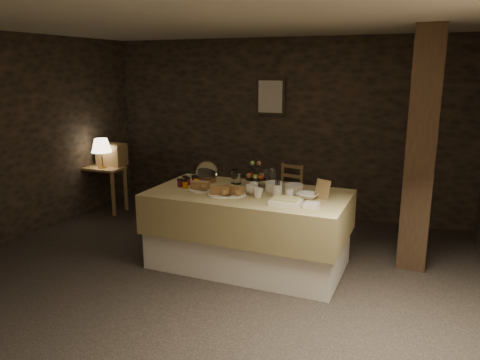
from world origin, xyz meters
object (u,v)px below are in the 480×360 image
at_px(buffet_table, 248,224).
at_px(wine_rack, 112,154).
at_px(table_lamp, 101,146).
at_px(fruit_stand, 256,175).
at_px(chair, 288,195).
at_px(console_table, 103,175).
at_px(timber_column, 421,152).

bearing_deg(buffet_table, wine_rack, 155.66).
distance_m(table_lamp, fruit_stand, 2.86).
bearing_deg(buffet_table, table_lamp, 159.73).
distance_m(buffet_table, chair, 1.82).
bearing_deg(wine_rack, buffet_table, -24.34).
xyz_separation_m(console_table, chair, (2.73, 0.74, -0.21)).
distance_m(timber_column, fruit_stand, 1.79).
bearing_deg(buffet_table, chair, 92.99).
distance_m(wine_rack, fruit_stand, 2.93).
xyz_separation_m(table_lamp, chair, (2.68, 0.79, -0.68)).
bearing_deg(chair, fruit_stand, -74.59).
bearing_deg(fruit_stand, chair, 92.85).
xyz_separation_m(buffet_table, wine_rack, (-2.77, 1.25, 0.37)).
distance_m(table_lamp, wine_rack, 0.29).
xyz_separation_m(table_lamp, timber_column, (4.47, -0.34, 0.27)).
height_order(buffet_table, table_lamp, table_lamp).
height_order(chair, fruit_stand, fruit_stand).
bearing_deg(table_lamp, buffet_table, -20.27).
bearing_deg(timber_column, table_lamp, 175.63).
bearing_deg(chair, table_lamp, -151.06).
relative_size(chair, fruit_stand, 1.87).
relative_size(wine_rack, chair, 0.68).
height_order(wine_rack, fruit_stand, fruit_stand).
relative_size(buffet_table, console_table, 3.10).
distance_m(table_lamp, timber_column, 4.49).
distance_m(chair, fruit_stand, 1.67).
xyz_separation_m(buffet_table, chair, (-0.09, 1.81, -0.14)).
height_order(buffet_table, wine_rack, wine_rack).
bearing_deg(buffet_table, fruit_stand, 93.82).
bearing_deg(wine_rack, table_lamp, -90.00).
distance_m(wine_rack, timber_column, 4.53).
relative_size(console_table, timber_column, 0.27).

